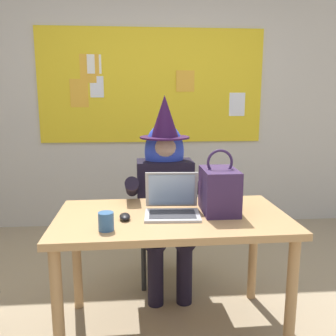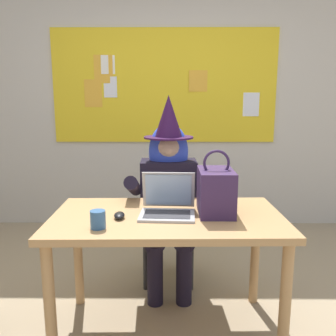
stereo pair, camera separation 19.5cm
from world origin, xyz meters
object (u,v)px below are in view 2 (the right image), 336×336
(chair_at_desk, at_px, (169,216))
(computer_mouse, at_px, (119,215))
(person_costumed, at_px, (169,185))
(coffee_mug, at_px, (98,219))
(desk_main, at_px, (167,231))
(laptop, at_px, (168,205))
(handbag, at_px, (216,191))

(chair_at_desk, bearing_deg, computer_mouse, -19.05)
(chair_at_desk, xyz_separation_m, computer_mouse, (-0.27, -0.78, 0.27))
(person_costumed, bearing_deg, coffee_mug, -25.18)
(desk_main, xyz_separation_m, chair_at_desk, (0.00, 0.73, -0.16))
(chair_at_desk, bearing_deg, laptop, 0.08)
(coffee_mug, bearing_deg, desk_main, 31.39)
(laptop, xyz_separation_m, handbag, (0.28, 0.02, 0.08))
(computer_mouse, height_order, coffee_mug, coffee_mug)
(person_costumed, height_order, handbag, person_costumed)
(person_costumed, xyz_separation_m, coffee_mug, (-0.36, -0.82, 0.01))
(desk_main, distance_m, person_costumed, 0.62)
(chair_at_desk, distance_m, person_costumed, 0.31)
(coffee_mug, bearing_deg, handbag, 21.81)
(desk_main, height_order, chair_at_desk, chair_at_desk)
(laptop, xyz_separation_m, coffee_mug, (-0.36, -0.24, -0.01))
(desk_main, distance_m, laptop, 0.15)
(computer_mouse, bearing_deg, coffee_mug, -124.02)
(laptop, height_order, computer_mouse, laptop)
(computer_mouse, bearing_deg, chair_at_desk, 65.34)
(chair_at_desk, relative_size, person_costumed, 0.61)
(coffee_mug, bearing_deg, laptop, 33.80)
(chair_at_desk, xyz_separation_m, coffee_mug, (-0.36, -0.94, 0.30))
(desk_main, relative_size, computer_mouse, 13.01)
(desk_main, relative_size, laptop, 4.11)
(chair_at_desk, xyz_separation_m, person_costumed, (0.00, -0.12, 0.29))
(chair_at_desk, bearing_deg, desk_main, -0.08)
(desk_main, xyz_separation_m, coffee_mug, (-0.36, -0.22, 0.14))
(person_costumed, bearing_deg, chair_at_desk, 179.14)
(laptop, bearing_deg, coffee_mug, -143.17)
(person_costumed, bearing_deg, handbag, 24.83)
(chair_at_desk, bearing_deg, person_costumed, 0.75)
(chair_at_desk, relative_size, laptop, 2.68)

